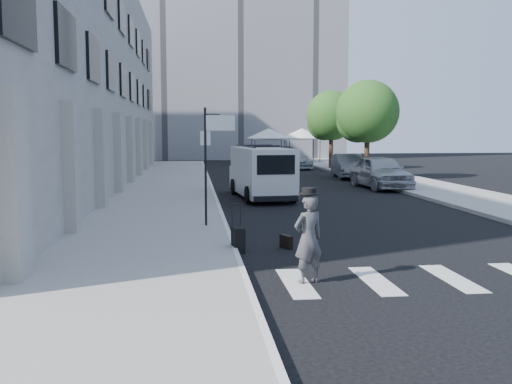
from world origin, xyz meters
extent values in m
plane|color=black|center=(0.00, 0.00, 0.00)|extent=(120.00, 120.00, 0.00)
cube|color=gray|center=(-4.25, 16.00, 0.07)|extent=(4.50, 48.00, 0.15)
cube|color=gray|center=(9.00, 20.00, 0.07)|extent=(4.00, 56.00, 0.15)
cube|color=gray|center=(-11.50, 18.00, 6.00)|extent=(10.00, 44.00, 12.00)
cube|color=slate|center=(2.00, 50.00, 12.50)|extent=(22.00, 12.00, 25.00)
cylinder|color=black|center=(-2.60, 3.20, 1.90)|extent=(0.07, 0.07, 3.50)
cube|color=white|center=(-2.60, 3.22, 2.75)|extent=(0.30, 0.03, 0.42)
cube|color=white|center=(-2.15, 3.20, 3.20)|extent=(0.85, 0.06, 0.45)
cylinder|color=black|center=(7.60, 20.00, 1.40)|extent=(0.32, 0.32, 2.80)
sphere|color=#214B18|center=(7.60, 20.00, 4.13)|extent=(3.80, 3.80, 3.80)
sphere|color=#214B18|center=(7.20, 20.60, 3.56)|extent=(2.66, 2.66, 2.66)
cylinder|color=black|center=(7.60, 29.00, 1.40)|extent=(0.32, 0.32, 2.80)
sphere|color=#214B18|center=(7.60, 29.00, 4.13)|extent=(3.80, 3.80, 3.80)
sphere|color=#214B18|center=(7.20, 29.60, 3.56)|extent=(2.66, 2.66, 2.66)
cylinder|color=black|center=(2.60, 36.60, 1.10)|extent=(0.06, 0.06, 2.20)
cylinder|color=black|center=(5.40, 36.60, 1.10)|extent=(0.06, 0.06, 2.20)
cylinder|color=black|center=(2.60, 39.40, 1.10)|extent=(0.06, 0.06, 2.20)
cylinder|color=black|center=(5.40, 39.40, 1.10)|extent=(0.06, 0.06, 2.20)
cube|color=white|center=(4.00, 38.00, 2.25)|extent=(3.00, 3.00, 0.12)
cone|color=white|center=(4.00, 38.00, 2.75)|extent=(4.00, 4.00, 0.90)
cylinder|color=black|center=(5.80, 37.10, 1.10)|extent=(0.06, 0.06, 2.20)
cylinder|color=black|center=(8.60, 37.10, 1.10)|extent=(0.06, 0.06, 2.20)
cylinder|color=black|center=(5.80, 39.90, 1.10)|extent=(0.06, 0.06, 2.20)
cylinder|color=black|center=(8.60, 39.90, 1.10)|extent=(0.06, 0.06, 2.20)
cube|color=white|center=(7.20, 38.50, 2.25)|extent=(3.00, 3.00, 0.12)
cone|color=white|center=(7.20, 38.50, 2.75)|extent=(4.00, 4.00, 0.90)
imported|color=#3F3F42|center=(-0.77, -3.00, 0.88)|extent=(0.75, 0.64, 1.76)
cube|color=black|center=(-0.65, 0.30, 0.17)|extent=(0.29, 0.45, 0.34)
cube|color=black|center=(-1.90, -0.03, 0.31)|extent=(0.33, 0.46, 0.62)
cylinder|color=black|center=(-2.04, 0.14, 0.88)|extent=(0.02, 0.02, 0.58)
cylinder|color=black|center=(-1.83, 0.18, 0.88)|extent=(0.02, 0.02, 0.58)
cube|color=black|center=(-1.93, 0.16, 1.17)|extent=(0.24, 0.07, 0.03)
cube|color=beige|center=(0.05, 10.99, 1.21)|extent=(2.40, 5.35, 2.02)
cube|color=beige|center=(-0.21, 13.82, 0.72)|extent=(1.90, 1.03, 1.06)
cube|color=black|center=(0.28, 8.42, 1.64)|extent=(1.54, 0.22, 0.77)
cylinder|color=black|center=(-1.03, 12.73, 0.37)|extent=(0.34, 0.75, 0.73)
cylinder|color=black|center=(0.79, 12.90, 0.37)|extent=(0.34, 0.75, 0.73)
cylinder|color=black|center=(-0.70, 9.18, 0.37)|extent=(0.34, 0.75, 0.73)
cylinder|color=black|center=(1.12, 9.35, 0.37)|extent=(0.34, 0.75, 0.73)
imported|color=#9B9DA2|center=(6.69, 14.72, 0.86)|extent=(2.25, 5.14, 1.72)
imported|color=#5C5D64|center=(6.80, 21.17, 0.76)|extent=(2.08, 4.76, 1.52)
imported|color=#9FA0A6|center=(5.00, 30.56, 0.71)|extent=(2.56, 5.07, 1.41)
camera|label=1|loc=(-3.01, -13.73, 2.97)|focal=40.00mm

